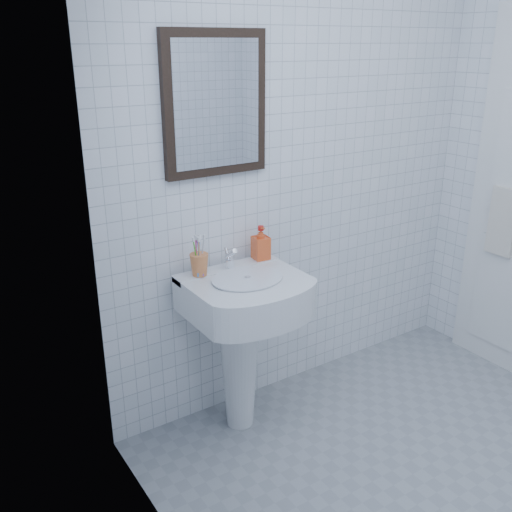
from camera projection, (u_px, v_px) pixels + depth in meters
ground at (472, 507)px, 2.36m from camera, size 2.40×2.40×0.00m
wall_back at (303, 160)px, 2.86m from camera, size 2.20×0.02×2.50m
wall_left at (247, 291)px, 1.35m from camera, size 0.02×2.40×2.50m
washbasin at (242, 327)px, 2.67m from camera, size 0.53×0.39×0.82m
faucet at (230, 260)px, 2.64m from camera, size 0.04×0.10×0.11m
toothbrush_cup at (199, 265)px, 2.56m from camera, size 0.10×0.10×0.10m
soap_dispenser at (261, 243)px, 2.75m from camera, size 0.08×0.08×0.17m
wall_mirror at (216, 104)px, 2.47m from camera, size 0.50×0.04×0.62m
towel_ring at (510, 190)px, 3.10m from camera, size 0.01×0.18×0.18m
hand_towel at (503, 222)px, 3.15m from camera, size 0.03×0.16×0.38m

